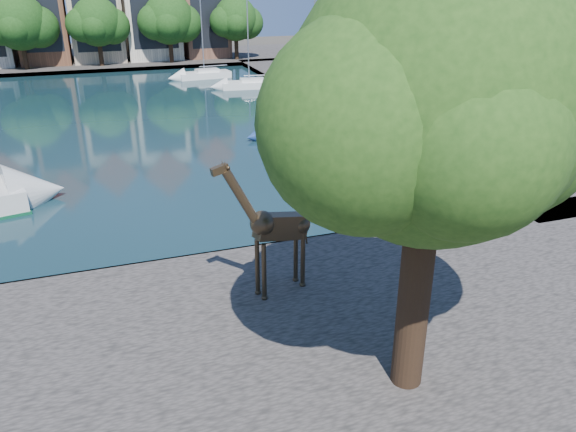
% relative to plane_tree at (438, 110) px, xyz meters
% --- Properties ---
extents(ground, '(160.00, 160.00, 0.00)m').
position_rel_plane_tree_xyz_m(ground, '(-7.62, 9.01, -7.67)').
color(ground, '#38332B').
rests_on(ground, ground).
extents(water_basin, '(38.00, 50.00, 0.08)m').
position_rel_plane_tree_xyz_m(water_basin, '(-7.62, 33.01, -7.63)').
color(water_basin, black).
rests_on(water_basin, ground).
extents(near_quay, '(50.00, 14.00, 0.50)m').
position_rel_plane_tree_xyz_m(near_quay, '(-7.62, 2.01, -7.42)').
color(near_quay, '#4F4844').
rests_on(near_quay, ground).
extents(far_quay, '(60.00, 16.00, 0.50)m').
position_rel_plane_tree_xyz_m(far_quay, '(-7.62, 65.01, -7.42)').
color(far_quay, '#4F4844').
rests_on(far_quay, ground).
extents(right_quay, '(14.00, 52.00, 0.50)m').
position_rel_plane_tree_xyz_m(right_quay, '(17.38, 33.01, -7.42)').
color(right_quay, '#4F4844').
rests_on(right_quay, ground).
extents(plane_tree, '(8.32, 6.40, 10.62)m').
position_rel_plane_tree_xyz_m(plane_tree, '(0.00, 0.00, 0.00)').
color(plane_tree, '#332114').
rests_on(plane_tree, near_quay).
extents(townhouse_east_end, '(5.44, 9.18, 14.43)m').
position_rel_plane_tree_xyz_m(townhouse_east_end, '(7.38, 64.99, -0.56)').
color(townhouse_east_end, brown).
rests_on(townhouse_east_end, far_quay).
extents(far_tree_mid_west, '(7.80, 6.00, 8.00)m').
position_rel_plane_tree_xyz_m(far_tree_mid_west, '(-13.51, 59.50, -2.38)').
color(far_tree_mid_west, '#332114').
rests_on(far_tree_mid_west, far_quay).
extents(far_tree_mid_east, '(7.02, 5.40, 7.52)m').
position_rel_plane_tree_xyz_m(far_tree_mid_east, '(-5.52, 59.50, -2.54)').
color(far_tree_mid_east, '#332114').
rests_on(far_tree_mid_east, far_quay).
extents(far_tree_east, '(7.54, 5.80, 7.84)m').
position_rel_plane_tree_xyz_m(far_tree_east, '(2.49, 59.50, -2.43)').
color(far_tree_east, '#332114').
rests_on(far_tree_east, far_quay).
extents(far_tree_far_east, '(6.76, 5.20, 7.36)m').
position_rel_plane_tree_xyz_m(far_tree_far_east, '(10.48, 59.50, -2.60)').
color(far_tree_far_east, '#332114').
rests_on(far_tree_far_east, far_quay).
extents(giraffe_statue, '(3.34, 1.20, 4.82)m').
position_rel_plane_tree_xyz_m(giraffe_statue, '(-2.01, 5.39, -4.80)').
color(giraffe_statue, '#392C1C').
rests_on(giraffe_statue, near_quay).
extents(sailboat_right_a, '(6.71, 2.51, 12.12)m').
position_rel_plane_tree_xyz_m(sailboat_right_a, '(7.38, 15.23, -6.97)').
color(sailboat_right_a, white).
rests_on(sailboat_right_a, water_basin).
extents(sailboat_right_b, '(7.81, 4.28, 11.18)m').
position_rel_plane_tree_xyz_m(sailboat_right_b, '(7.38, 25.93, -6.99)').
color(sailboat_right_b, navy).
rests_on(sailboat_right_b, water_basin).
extents(sailboat_right_c, '(5.45, 2.44, 7.96)m').
position_rel_plane_tree_xyz_m(sailboat_right_c, '(7.38, 42.84, -7.10)').
color(sailboat_right_c, white).
rests_on(sailboat_right_c, water_basin).
extents(sailboat_right_d, '(5.61, 2.44, 7.83)m').
position_rel_plane_tree_xyz_m(sailboat_right_d, '(4.38, 49.80, -7.10)').
color(sailboat_right_d, white).
rests_on(sailboat_right_d, water_basin).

